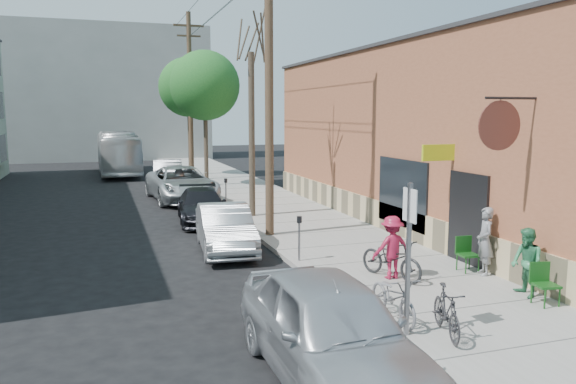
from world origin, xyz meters
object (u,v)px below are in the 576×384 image
object	(u,v)px
parked_bike_b	(393,297)
patio_chair_b	(546,285)
tree_leafy_far	(189,87)
patron_green	(527,262)
car_1	(225,228)
sign_post	(409,245)
cyclist	(392,247)
bus	(118,153)
parking_meter_near	(299,231)
car_4	(168,173)
utility_pole_near	(267,75)
patron_grey	(485,241)
patio_chair_a	(468,255)
tree_bare	(252,135)
tree_leafy_mid	(205,86)
parking_meter_far	(226,188)
car_0	(331,330)
car_3	(182,184)
parked_bike_a	(447,311)
car_2	(202,206)

from	to	relation	value
parked_bike_b	patio_chair_b	bearing A→B (deg)	-3.30
tree_leafy_far	patron_green	bearing A→B (deg)	-83.44
car_1	patron_green	bearing A→B (deg)	-46.95
sign_post	cyclist	size ratio (longest dim) A/B	1.81
bus	parking_meter_near	bearing A→B (deg)	-82.69
parked_bike_b	car_4	size ratio (longest dim) A/B	0.38
parking_meter_near	car_1	world-z (taller)	car_1
parked_bike_b	utility_pole_near	bearing A→B (deg)	91.69
car_1	patron_grey	bearing A→B (deg)	-37.46
cyclist	car_4	world-z (taller)	cyclist
parked_bike_b	patio_chair_a	bearing A→B (deg)	35.77
tree_bare	tree_leafy_mid	world-z (taller)	tree_leafy_mid
parking_meter_far	parking_meter_near	bearing A→B (deg)	-90.00
tree_leafy_far	bus	xyz separation A→B (m)	(-4.51, 3.40, -4.41)
tree_bare	car_0	bearing A→B (deg)	-99.74
patron_green	car_0	bearing A→B (deg)	-60.40
utility_pole_near	car_4	distance (m)	15.82
parking_meter_near	tree_leafy_far	size ratio (longest dim) A/B	0.16
parked_bike_b	car_1	size ratio (longest dim) A/B	0.41
bus	cyclist	bearing A→B (deg)	-80.28
cyclist	car_0	bearing A→B (deg)	51.98
parked_bike_b	car_1	bearing A→B (deg)	105.32
patron_grey	cyclist	xyz separation A→B (m)	(-2.36, 0.45, -0.08)
cyclist	car_3	world-z (taller)	cyclist
sign_post	car_3	world-z (taller)	sign_post
parked_bike_b	bus	world-z (taller)	bus
car_4	patio_chair_a	bearing A→B (deg)	-70.23
cyclist	parked_bike_a	xyz separation A→B (m)	(-0.81, -3.52, -0.32)
bus	patio_chair_b	bearing A→B (deg)	-77.52
car_3	parking_meter_far	bearing A→B (deg)	-70.36
sign_post	car_2	size ratio (longest dim) A/B	0.64
tree_bare	parked_bike_b	xyz separation A→B (m)	(-0.30, -11.89, -2.72)
tree_leafy_far	parked_bike_b	bearing A→B (deg)	-90.62
tree_leafy_far	patio_chair_b	distance (m)	28.90
car_2	patron_green	bearing A→B (deg)	-61.00
parked_bike_b	bus	distance (m)	31.68
car_4	patio_chair_b	bearing A→B (deg)	-71.81
patron_green	bus	distance (m)	31.98
car_1	parked_bike_b	bearing A→B (deg)	-70.69
tree_bare	car_3	xyz separation A→B (m)	(-2.00, 5.70, -2.50)
parked_bike_a	car_1	bearing A→B (deg)	123.01
tree_leafy_far	bus	world-z (taller)	tree_leafy_far
car_2	car_1	bearing A→B (deg)	-86.53
tree_bare	patron_grey	size ratio (longest dim) A/B	3.70
tree_bare	car_0	distance (m)	14.00
patio_chair_a	car_1	bearing A→B (deg)	142.90
parked_bike_b	car_0	bearing A→B (deg)	-139.35
tree_leafy_far	car_1	world-z (taller)	tree_leafy_far
tree_bare	car_4	distance (m)	11.90
patio_chair_b	car_1	size ratio (longest dim) A/B	0.21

